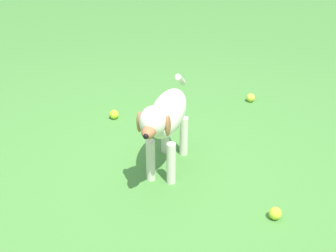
{
  "coord_description": "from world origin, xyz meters",
  "views": [
    {
      "loc": [
        1.3,
        1.45,
        1.48
      ],
      "look_at": [
        -0.23,
        -0.08,
        0.28
      ],
      "focal_mm": 46.2,
      "sensor_mm": 36.0,
      "label": 1
    }
  ],
  "objects_px": {
    "tennis_ball_1": "(114,114)",
    "tennis_ball_2": "(173,107)",
    "tennis_ball_3": "(251,98)",
    "tennis_ball_4": "(275,213)",
    "dog": "(166,118)"
  },
  "relations": [
    {
      "from": "tennis_ball_1",
      "to": "tennis_ball_2",
      "type": "height_order",
      "value": "same"
    },
    {
      "from": "tennis_ball_2",
      "to": "tennis_ball_3",
      "type": "xyz_separation_m",
      "value": [
        -0.55,
        0.31,
        0.0
      ]
    },
    {
      "from": "tennis_ball_4",
      "to": "tennis_ball_1",
      "type": "bearing_deg",
      "value": -94.0
    },
    {
      "from": "tennis_ball_1",
      "to": "tennis_ball_4",
      "type": "xyz_separation_m",
      "value": [
        0.1,
        1.42,
        0.0
      ]
    },
    {
      "from": "dog",
      "to": "tennis_ball_1",
      "type": "relative_size",
      "value": 10.65
    },
    {
      "from": "dog",
      "to": "tennis_ball_3",
      "type": "bearing_deg",
      "value": 159.86
    },
    {
      "from": "tennis_ball_3",
      "to": "tennis_ball_4",
      "type": "xyz_separation_m",
      "value": [
        1.03,
        0.89,
        0.0
      ]
    },
    {
      "from": "tennis_ball_2",
      "to": "dog",
      "type": "bearing_deg",
      "value": 41.61
    },
    {
      "from": "dog",
      "to": "tennis_ball_1",
      "type": "height_order",
      "value": "dog"
    },
    {
      "from": "dog",
      "to": "tennis_ball_3",
      "type": "distance_m",
      "value": 1.19
    },
    {
      "from": "tennis_ball_2",
      "to": "tennis_ball_3",
      "type": "relative_size",
      "value": 1.0
    },
    {
      "from": "tennis_ball_3",
      "to": "tennis_ball_4",
      "type": "relative_size",
      "value": 1.0
    },
    {
      "from": "dog",
      "to": "tennis_ball_2",
      "type": "height_order",
      "value": "dog"
    },
    {
      "from": "tennis_ball_3",
      "to": "tennis_ball_1",
      "type": "bearing_deg",
      "value": -29.62
    },
    {
      "from": "dog",
      "to": "tennis_ball_4",
      "type": "relative_size",
      "value": 10.65
    }
  ]
}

